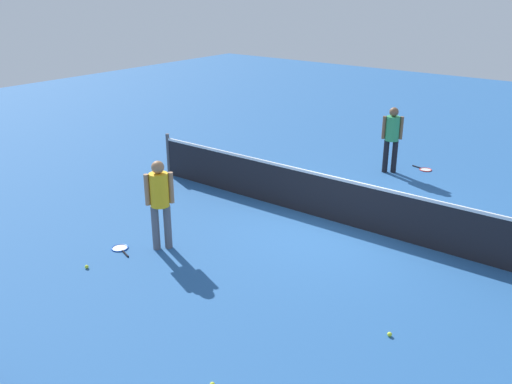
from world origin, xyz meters
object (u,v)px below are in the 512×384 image
(tennis_racket_far_player, at_px, (425,169))
(tennis_ball_near_player, at_px, (87,267))
(player_far_side, at_px, (392,134))
(player_near_side, at_px, (160,198))
(tennis_racket_near_player, at_px, (120,248))
(tennis_ball_by_net, at_px, (390,334))

(tennis_racket_far_player, bearing_deg, tennis_ball_near_player, -106.28)
(player_far_side, bearing_deg, tennis_ball_near_player, -103.23)
(player_far_side, bearing_deg, tennis_racket_far_player, 47.90)
(player_near_side, distance_m, tennis_racket_near_player, 1.27)
(player_far_side, relative_size, tennis_racket_far_player, 2.80)
(tennis_racket_near_player, height_order, tennis_ball_near_player, tennis_ball_near_player)
(tennis_racket_far_player, bearing_deg, player_near_side, -105.80)
(tennis_racket_near_player, xyz_separation_m, tennis_racket_far_player, (2.68, 7.89, 0.00))
(player_far_side, distance_m, tennis_racket_near_player, 7.49)
(player_far_side, xyz_separation_m, tennis_racket_far_player, (0.67, 0.74, -1.00))
(tennis_ball_near_player, bearing_deg, tennis_ball_by_net, 15.50)
(player_near_side, relative_size, player_far_side, 1.00)
(tennis_racket_near_player, distance_m, tennis_ball_by_net, 5.16)
(player_near_side, xyz_separation_m, tennis_racket_far_player, (2.09, 7.38, -1.00))
(player_near_side, height_order, tennis_ball_by_net, player_near_side)
(player_near_side, distance_m, tennis_racket_far_player, 7.73)
(tennis_racket_far_player, bearing_deg, player_far_side, -132.10)
(player_far_side, bearing_deg, tennis_racket_near_player, -105.67)
(tennis_racket_near_player, bearing_deg, player_far_side, 74.33)
(player_near_side, distance_m, tennis_ball_near_player, 1.73)
(tennis_racket_far_player, distance_m, tennis_ball_by_net, 7.74)
(player_far_side, relative_size, tennis_ball_near_player, 25.76)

